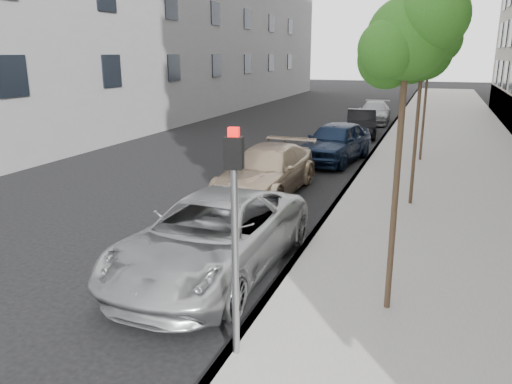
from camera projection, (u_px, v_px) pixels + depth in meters
The scene contains 12 objects.
ground at pixel (177, 324), 8.20m from camera, with size 160.00×160.00×0.00m, color black.
sidewalk at pixel (447, 130), 28.50m from camera, with size 6.40×72.00×0.14m, color gray.
curb at pixel (391, 127), 29.53m from camera, with size 0.15×72.00×0.14m, color #9E9B93.
tree_near at pixel (409, 39), 7.30m from camera, with size 1.59×1.39×5.15m.
tree_mid at pixel (424, 51), 13.22m from camera, with size 1.84×1.64×5.12m.
tree_far at pixel (429, 63), 19.21m from camera, with size 1.60×1.40×4.60m.
signal_pole at pixel (235, 219), 6.64m from camera, with size 0.27×0.22×3.25m.
minivan at pixel (213, 236), 9.94m from camera, with size 2.57×5.58×1.55m, color #A1A4A6.
suv at pixel (267, 171), 15.63m from camera, with size 2.09×5.14×1.49m, color tan.
sedan_blue at pixel (335, 142), 20.30m from camera, with size 1.93×4.79×1.63m, color black.
sedan_black at pixel (361, 123), 26.69m from camera, with size 1.48×4.25×1.40m, color black.
sedan_rear at pixel (374, 112), 31.73m from camera, with size 1.89×4.65×1.35m, color gray.
Camera 1 is at (3.72, -6.44, 4.28)m, focal length 35.00 mm.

